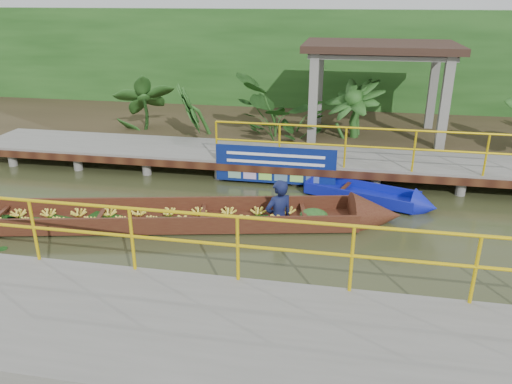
# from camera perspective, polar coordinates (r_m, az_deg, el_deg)

# --- Properties ---
(ground) EXTENTS (80.00, 80.00, 0.00)m
(ground) POSITION_cam_1_polar(r_m,az_deg,el_deg) (10.47, -2.65, -3.90)
(ground) COLOR #292F17
(ground) RESTS_ON ground
(land_strip) EXTENTS (30.00, 8.00, 0.45)m
(land_strip) POSITION_cam_1_polar(r_m,az_deg,el_deg) (17.37, 3.00, 7.37)
(land_strip) COLOR #302818
(land_strip) RESTS_ON ground
(far_dock) EXTENTS (16.00, 2.06, 1.66)m
(far_dock) POSITION_cam_1_polar(r_m,az_deg,el_deg) (13.42, 0.72, 4.18)
(far_dock) COLOR slate
(far_dock) RESTS_ON ground
(near_dock) EXTENTS (18.00, 2.40, 1.73)m
(near_dock) POSITION_cam_1_polar(r_m,az_deg,el_deg) (6.65, -2.50, -17.77)
(near_dock) COLOR slate
(near_dock) RESTS_ON ground
(pavilion) EXTENTS (4.40, 3.00, 3.00)m
(pavilion) POSITION_cam_1_polar(r_m,az_deg,el_deg) (15.59, 13.93, 14.84)
(pavilion) COLOR slate
(pavilion) RESTS_ON ground
(foliage_backdrop) EXTENTS (30.00, 0.80, 4.00)m
(foliage_backdrop) POSITION_cam_1_polar(r_m,az_deg,el_deg) (19.47, 4.14, 14.23)
(foliage_backdrop) COLOR #1B4416
(foliage_backdrop) RESTS_ON ground
(vendor_boat) EXTENTS (10.51, 3.19, 2.21)m
(vendor_boat) POSITION_cam_1_polar(r_m,az_deg,el_deg) (10.61, -10.14, -2.49)
(vendor_boat) COLOR #3A150F
(vendor_boat) RESTS_ON ground
(moored_blue_boat) EXTENTS (3.11, 1.71, 0.72)m
(moored_blue_boat) POSITION_cam_1_polar(r_m,az_deg,el_deg) (11.82, 15.28, -0.93)
(moored_blue_boat) COLOR #0E169C
(moored_blue_boat) RESTS_ON ground
(blue_banner) EXTENTS (3.02, 0.04, 0.94)m
(blue_banner) POSITION_cam_1_polar(r_m,az_deg,el_deg) (12.44, 2.20, 3.10)
(blue_banner) COLOR navy
(blue_banner) RESTS_ON ground
(tropical_plants) EXTENTS (14.55, 1.55, 1.94)m
(tropical_plants) POSITION_cam_1_polar(r_m,az_deg,el_deg) (14.81, 10.01, 9.30)
(tropical_plants) COLOR #1B4416
(tropical_plants) RESTS_ON ground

